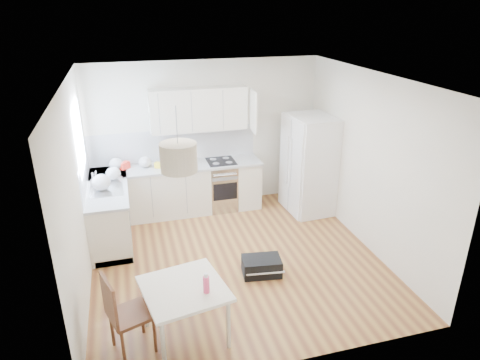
{
  "coord_description": "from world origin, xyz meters",
  "views": [
    {
      "loc": [
        -1.42,
        -5.34,
        3.61
      ],
      "look_at": [
        0.17,
        0.4,
        1.12
      ],
      "focal_mm": 32.0,
      "sensor_mm": 36.0,
      "label": 1
    }
  ],
  "objects_px": {
    "dining_chair": "(131,313)",
    "gym_bag": "(262,266)",
    "refrigerator": "(310,165)",
    "dining_table": "(184,293)"
  },
  "relations": [
    {
      "from": "dining_table",
      "to": "dining_chair",
      "type": "bearing_deg",
      "value": 171.97
    },
    {
      "from": "refrigerator",
      "to": "dining_table",
      "type": "relative_size",
      "value": 1.74
    },
    {
      "from": "dining_table",
      "to": "gym_bag",
      "type": "bearing_deg",
      "value": 27.24
    },
    {
      "from": "dining_chair",
      "to": "gym_bag",
      "type": "distance_m",
      "value": 2.1
    },
    {
      "from": "refrigerator",
      "to": "gym_bag",
      "type": "height_order",
      "value": "refrigerator"
    },
    {
      "from": "refrigerator",
      "to": "dining_chair",
      "type": "xyz_separation_m",
      "value": [
        -3.3,
        -2.73,
        -0.39
      ]
    },
    {
      "from": "gym_bag",
      "to": "dining_table",
      "type": "bearing_deg",
      "value": -134.5
    },
    {
      "from": "dining_chair",
      "to": "refrigerator",
      "type": "bearing_deg",
      "value": 20.79
    },
    {
      "from": "refrigerator",
      "to": "gym_bag",
      "type": "bearing_deg",
      "value": -134.08
    },
    {
      "from": "dining_chair",
      "to": "gym_bag",
      "type": "bearing_deg",
      "value": 9.53
    }
  ]
}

